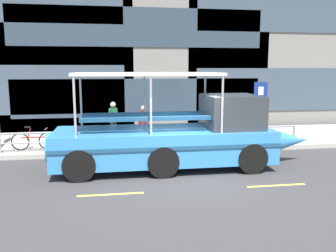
{
  "coord_description": "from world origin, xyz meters",
  "views": [
    {
      "loc": [
        -2.26,
        -10.47,
        3.38
      ],
      "look_at": [
        -0.3,
        2.08,
        1.3
      ],
      "focal_mm": 37.54,
      "sensor_mm": 36.0,
      "label": 1
    }
  ],
  "objects": [
    {
      "name": "leaned_bicycle",
      "position": [
        -5.41,
        3.81,
        0.56
      ],
      "size": [
        1.74,
        0.46,
        0.96
      ],
      "color": "black",
      "rests_on": "sidewalk"
    },
    {
      "name": "pedestrian_mid_right",
      "position": [
        -2.28,
        5.0,
        1.24
      ],
      "size": [
        0.38,
        0.38,
        1.76
      ],
      "color": "#47423D",
      "rests_on": "sidewalk"
    },
    {
      "name": "sidewalk",
      "position": [
        0.0,
        5.6,
        0.09
      ],
      "size": [
        32.0,
        4.8,
        0.18
      ],
      "primitive_type": "cube",
      "color": "#A8A59E",
      "rests_on": "ground_plane"
    },
    {
      "name": "ground_plane",
      "position": [
        0.0,
        0.0,
        0.0
      ],
      "size": [
        120.0,
        120.0,
        0.0
      ],
      "primitive_type": "plane",
      "color": "#3D3D3F"
    },
    {
      "name": "curb_edge",
      "position": [
        0.0,
        3.11,
        0.09
      ],
      "size": [
        32.0,
        0.18,
        0.18
      ],
      "primitive_type": "cube",
      "color": "#B2ADA3",
      "rests_on": "ground_plane"
    },
    {
      "name": "lane_centreline",
      "position": [
        -0.0,
        -1.23,
        0.0
      ],
      "size": [
        25.8,
        0.12,
        0.01
      ],
      "color": "#DBD64C",
      "rests_on": "ground_plane"
    },
    {
      "name": "curb_guardrail",
      "position": [
        -0.57,
        3.45,
        0.71
      ],
      "size": [
        12.13,
        0.09,
        0.78
      ],
      "color": "#9EA0A8",
      "rests_on": "sidewalk"
    },
    {
      "name": "duck_tour_boat",
      "position": [
        -0.05,
        1.16,
        1.06
      ],
      "size": [
        9.13,
        2.5,
        3.26
      ],
      "color": "#388CD1",
      "rests_on": "ground_plane"
    },
    {
      "name": "pedestrian_near_bow",
      "position": [
        3.27,
        4.1,
        1.1
      ],
      "size": [
        0.21,
        0.44,
        1.52
      ],
      "color": "#1E2338",
      "rests_on": "sidewalk"
    },
    {
      "name": "parking_sign",
      "position": [
        4.02,
        3.9,
        1.97
      ],
      "size": [
        0.6,
        0.12,
        2.63
      ],
      "color": "#4C4F54",
      "rests_on": "sidewalk"
    },
    {
      "name": "pedestrian_mid_left",
      "position": [
        -1.0,
        4.48,
        1.16
      ],
      "size": [
        0.46,
        0.25,
        1.63
      ],
      "color": "black",
      "rests_on": "sidewalk"
    }
  ]
}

